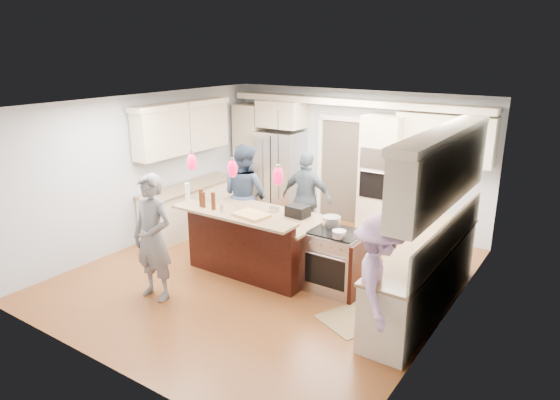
# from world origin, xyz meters

# --- Properties ---
(ground_plane) EXTENTS (6.00, 6.00, 0.00)m
(ground_plane) POSITION_xyz_m (0.00, 0.00, 0.00)
(ground_plane) COLOR brown
(ground_plane) RESTS_ON ground
(room_shell) EXTENTS (5.54, 6.04, 2.72)m
(room_shell) POSITION_xyz_m (0.00, 0.00, 1.82)
(room_shell) COLOR #B2BCC6
(room_shell) RESTS_ON ground
(refrigerator) EXTENTS (0.90, 0.70, 1.80)m
(refrigerator) POSITION_xyz_m (-1.55, 2.64, 0.90)
(refrigerator) COLOR #B7B7BC
(refrigerator) RESTS_ON ground
(oven_column) EXTENTS (0.72, 0.69, 2.30)m
(oven_column) POSITION_xyz_m (0.75, 2.67, 1.15)
(oven_column) COLOR beige
(oven_column) RESTS_ON ground
(back_upper_cabinets) EXTENTS (5.30, 0.61, 2.54)m
(back_upper_cabinets) POSITION_xyz_m (-0.75, 2.76, 1.67)
(back_upper_cabinets) COLOR beige
(back_upper_cabinets) RESTS_ON ground
(right_counter_run) EXTENTS (0.64, 3.10, 2.51)m
(right_counter_run) POSITION_xyz_m (2.44, 0.30, 1.06)
(right_counter_run) COLOR beige
(right_counter_run) RESTS_ON ground
(left_cabinets) EXTENTS (0.64, 2.30, 2.51)m
(left_cabinets) POSITION_xyz_m (-2.44, 0.80, 1.06)
(left_cabinets) COLOR beige
(left_cabinets) RESTS_ON ground
(kitchen_island) EXTENTS (2.10, 1.46, 1.12)m
(kitchen_island) POSITION_xyz_m (-0.25, 0.07, 0.49)
(kitchen_island) COLOR black
(kitchen_island) RESTS_ON ground
(island_range) EXTENTS (0.82, 0.71, 0.92)m
(island_range) POSITION_xyz_m (1.16, 0.15, 0.46)
(island_range) COLOR #B7B7BC
(island_range) RESTS_ON ground
(pendant_lights) EXTENTS (1.75, 0.15, 1.03)m
(pendant_lights) POSITION_xyz_m (-0.25, -0.51, 1.80)
(pendant_lights) COLOR black
(pendant_lights) RESTS_ON ground
(person_bar_end) EXTENTS (0.68, 0.46, 1.83)m
(person_bar_end) POSITION_xyz_m (-0.90, -1.52, 0.92)
(person_bar_end) COLOR slate
(person_bar_end) RESTS_ON ground
(person_far_left) EXTENTS (0.99, 0.82, 1.85)m
(person_far_left) POSITION_xyz_m (-1.10, 0.85, 0.93)
(person_far_left) COLOR #2C3B55
(person_far_left) RESTS_ON ground
(person_far_right) EXTENTS (1.02, 0.48, 1.69)m
(person_far_right) POSITION_xyz_m (-0.22, 1.55, 0.85)
(person_far_right) COLOR #4A5A67
(person_far_right) RESTS_ON ground
(person_range_side) EXTENTS (1.01, 1.25, 1.68)m
(person_range_side) POSITION_xyz_m (2.25, -0.93, 0.84)
(person_range_side) COLOR #B68FC1
(person_range_side) RESTS_ON ground
(floor_rug) EXTENTS (1.06, 1.22, 0.01)m
(floor_rug) POSITION_xyz_m (1.81, -0.41, 0.01)
(floor_rug) COLOR #9C8555
(floor_rug) RESTS_ON ground
(water_bottle) EXTENTS (0.08, 0.08, 0.32)m
(water_bottle) POSITION_xyz_m (-1.19, -0.50, 1.28)
(water_bottle) COLOR silver
(water_bottle) RESTS_ON kitchen_island
(beer_bottle_a) EXTENTS (0.07, 0.07, 0.28)m
(beer_bottle_a) POSITION_xyz_m (-0.88, -0.52, 1.26)
(beer_bottle_a) COLOR #451E0C
(beer_bottle_a) RESTS_ON kitchen_island
(beer_bottle_b) EXTENTS (0.07, 0.07, 0.24)m
(beer_bottle_b) POSITION_xyz_m (-0.81, -0.55, 1.24)
(beer_bottle_b) COLOR #451E0C
(beer_bottle_b) RESTS_ON kitchen_island
(beer_bottle_c) EXTENTS (0.07, 0.07, 0.27)m
(beer_bottle_c) POSITION_xyz_m (-0.62, -0.54, 1.26)
(beer_bottle_c) COLOR #451E0C
(beer_bottle_c) RESTS_ON kitchen_island
(drink_can) EXTENTS (0.06, 0.06, 0.11)m
(drink_can) POSITION_xyz_m (-0.42, -0.58, 1.17)
(drink_can) COLOR #B7B7BC
(drink_can) RESTS_ON kitchen_island
(cutting_board) EXTENTS (0.54, 0.42, 0.04)m
(cutting_board) POSITION_xyz_m (0.04, -0.47, 1.14)
(cutting_board) COLOR tan
(cutting_board) RESTS_ON kitchen_island
(pot_large) EXTENTS (0.27, 0.27, 0.16)m
(pot_large) POSITION_xyz_m (0.97, 0.29, 1.00)
(pot_large) COLOR #B7B7BC
(pot_large) RESTS_ON island_range
(pot_small) EXTENTS (0.20, 0.20, 0.10)m
(pot_small) POSITION_xyz_m (1.27, -0.05, 0.97)
(pot_small) COLOR #B7B7BC
(pot_small) RESTS_ON island_range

